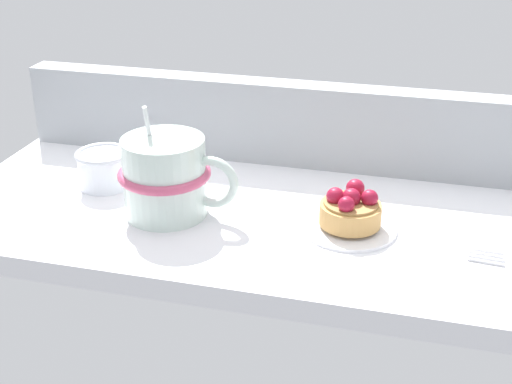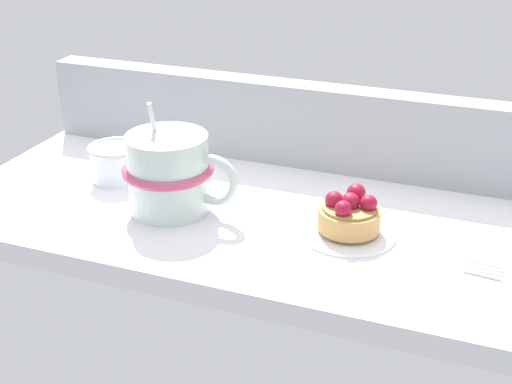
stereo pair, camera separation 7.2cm
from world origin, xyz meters
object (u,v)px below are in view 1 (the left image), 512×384
coffee_mug (167,177)px  sugar_bowl (104,168)px  raspberry_tart (351,209)px  dessert_plate (349,227)px

coffee_mug → sugar_bowl: size_ratio=2.06×
raspberry_tart → dessert_plate: bearing=-76.1°
dessert_plate → sugar_bowl: bearing=173.2°
raspberry_tart → sugar_bowl: raspberry_tart is taller
dessert_plate → raspberry_tart: size_ratio=1.54×
coffee_mug → sugar_bowl: 11.37cm
dessert_plate → raspberry_tart: bearing=103.9°
raspberry_tart → coffee_mug: bearing=-176.1°
dessert_plate → coffee_mug: (-20.00, -1.32, 4.13)cm
raspberry_tart → coffee_mug: size_ratio=0.49×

